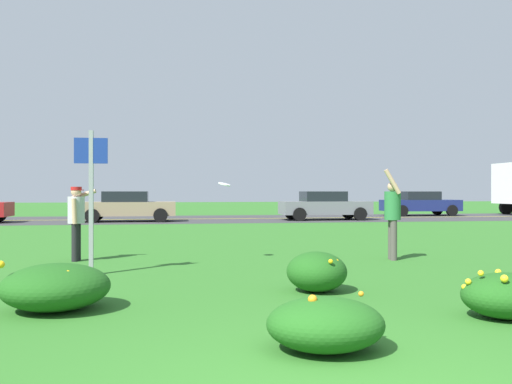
% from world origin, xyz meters
% --- Properties ---
extents(ground_plane, '(120.00, 120.00, 0.00)m').
position_xyz_m(ground_plane, '(0.00, 12.88, 0.00)').
color(ground_plane, '#2D6B23').
extents(highway_strip, '(120.00, 8.62, 0.01)m').
position_xyz_m(highway_strip, '(0.00, 25.75, 0.00)').
color(highway_strip, '#38383A').
rests_on(highway_strip, ground).
extents(highway_center_stripe, '(120.00, 0.16, 0.00)m').
position_xyz_m(highway_center_stripe, '(0.00, 25.75, 0.01)').
color(highway_center_stripe, yellow).
rests_on(highway_center_stripe, ground).
extents(daylily_clump_mid_left, '(1.08, 0.98, 0.52)m').
position_xyz_m(daylily_clump_mid_left, '(0.15, 1.48, 0.24)').
color(daylily_clump_mid_left, '#1E5619').
rests_on(daylily_clump_mid_left, ground).
extents(daylily_clump_front_left, '(1.04, 0.91, 0.56)m').
position_xyz_m(daylily_clump_front_left, '(2.55, 2.37, 0.26)').
color(daylily_clump_front_left, '#1E5619').
rests_on(daylily_clump_front_left, ground).
extents(daylily_clump_front_right, '(1.30, 1.27, 0.63)m').
position_xyz_m(daylily_clump_front_right, '(-2.59, 3.65, 0.28)').
color(daylily_clump_front_right, '#1E5619').
rests_on(daylily_clump_front_right, ground).
extents(daylily_clump_mid_right, '(0.87, 0.92, 0.57)m').
position_xyz_m(daylily_clump_mid_right, '(0.87, 4.35, 0.29)').
color(daylily_clump_mid_right, '#1E5619').
rests_on(daylily_clump_mid_right, ground).
extents(sign_post_near_path, '(0.56, 0.10, 2.49)m').
position_xyz_m(sign_post_near_path, '(-2.53, 6.49, 1.51)').
color(sign_post_near_path, '#93969B').
rests_on(sign_post_near_path, ground).
extents(person_thrower_red_cap_gray_shirt, '(0.56, 0.51, 1.54)m').
position_xyz_m(person_thrower_red_cap_gray_shirt, '(-3.09, 8.55, 0.94)').
color(person_thrower_red_cap_gray_shirt, '#B2B2B7').
rests_on(person_thrower_red_cap_gray_shirt, ground).
extents(person_catcher_green_shirt, '(0.44, 0.51, 1.91)m').
position_xyz_m(person_catcher_green_shirt, '(3.46, 7.67, 0.99)').
color(person_catcher_green_shirt, '#287038').
rests_on(person_catcher_green_shirt, ground).
extents(frisbee_white, '(0.27, 0.26, 0.12)m').
position_xyz_m(frisbee_white, '(-0.06, 8.07, 1.59)').
color(frisbee_white, white).
extents(car_tan_center_left, '(4.50, 2.00, 1.45)m').
position_xyz_m(car_tan_center_left, '(-3.05, 23.82, 0.74)').
color(car_tan_center_left, '#937F60').
rests_on(car_tan_center_left, ground).
extents(car_gray_center_right, '(4.50, 2.00, 1.45)m').
position_xyz_m(car_gray_center_right, '(6.74, 23.82, 0.74)').
color(car_gray_center_right, slate).
rests_on(car_gray_center_right, ground).
extents(car_navy_rightmost, '(4.50, 2.00, 1.45)m').
position_xyz_m(car_navy_rightmost, '(13.82, 27.69, 0.74)').
color(car_navy_rightmost, navy).
rests_on(car_navy_rightmost, ground).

